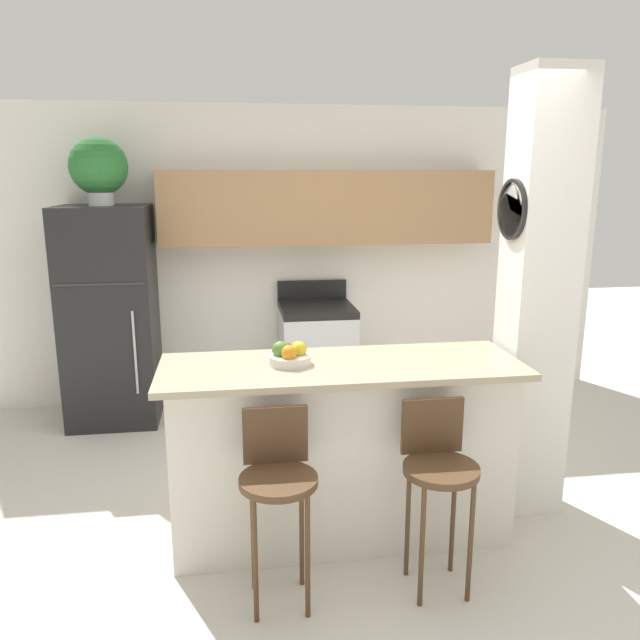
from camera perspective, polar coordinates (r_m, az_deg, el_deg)
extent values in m
plane|color=beige|center=(3.74, 1.86, -18.88)|extent=(14.00, 14.00, 0.00)
cube|color=white|center=(5.51, -2.27, 5.83)|extent=(5.60, 0.06, 2.55)
cube|color=#9E754C|center=(5.32, 0.71, 10.26)|extent=(2.79, 0.32, 0.61)
cube|color=silver|center=(5.33, -0.62, 9.64)|extent=(0.80, 0.28, 0.12)
cube|color=white|center=(3.79, 19.23, 1.68)|extent=(0.36, 0.32, 2.55)
cylinder|color=black|center=(3.64, 17.13, 9.63)|extent=(0.02, 0.33, 0.33)
cylinder|color=white|center=(3.64, 17.05, 9.64)|extent=(0.01, 0.29, 0.29)
cube|color=silver|center=(3.50, 1.92, -12.15)|extent=(1.80, 0.54, 0.97)
cube|color=tan|center=(3.32, 1.99, -4.29)|extent=(1.92, 0.66, 0.03)
cube|color=black|center=(5.34, -18.40, -2.58)|extent=(0.70, 0.64, 1.19)
cube|color=black|center=(5.18, -19.11, 6.76)|extent=(0.70, 0.64, 0.56)
cube|color=#333333|center=(4.90, -19.54, 3.09)|extent=(0.67, 0.01, 0.01)
cylinder|color=#B2B2B7|center=(4.97, -16.55, -2.89)|extent=(0.02, 0.02, 0.65)
cube|color=silver|center=(5.35, -0.30, -3.73)|extent=(0.61, 0.65, 0.85)
cube|color=black|center=(5.23, -0.31, 1.04)|extent=(0.61, 0.65, 0.06)
cube|color=black|center=(5.50, -0.74, 2.82)|extent=(0.61, 0.04, 0.16)
cube|color=black|center=(5.02, 0.22, -4.35)|extent=(0.37, 0.01, 0.27)
cylinder|color=#4C331E|center=(2.92, -3.82, -14.45)|extent=(0.36, 0.36, 0.03)
cube|color=#4C331E|center=(2.99, -4.10, -10.42)|extent=(0.31, 0.02, 0.28)
cylinder|color=#4C331E|center=(2.98, -5.94, -21.12)|extent=(0.02, 0.02, 0.61)
cylinder|color=#4C331E|center=(3.00, -1.14, -20.86)|extent=(0.02, 0.02, 0.61)
cylinder|color=#4C331E|center=(3.18, -6.13, -18.74)|extent=(0.02, 0.02, 0.61)
cylinder|color=#4C331E|center=(3.19, -1.69, -18.52)|extent=(0.02, 0.02, 0.61)
cylinder|color=#4C331E|center=(3.07, 11.02, -13.28)|extent=(0.36, 0.36, 0.03)
cube|color=#4C331E|center=(3.13, 10.22, -9.48)|extent=(0.31, 0.02, 0.28)
cylinder|color=#4C331E|center=(3.10, 9.30, -19.82)|extent=(0.02, 0.02, 0.61)
cylinder|color=#4C331E|center=(3.17, 13.60, -19.21)|extent=(0.02, 0.02, 0.61)
cylinder|color=#4C331E|center=(3.29, 8.03, -17.66)|extent=(0.02, 0.02, 0.61)
cylinder|color=#4C331E|center=(3.35, 12.07, -17.15)|extent=(0.02, 0.02, 0.61)
cylinder|color=silver|center=(5.15, -19.40, 10.57)|extent=(0.19, 0.19, 0.13)
sphere|color=#286B2D|center=(5.15, -19.60, 13.11)|extent=(0.44, 0.44, 0.44)
cylinder|color=silver|center=(3.30, -2.78, -3.64)|extent=(0.22, 0.22, 0.05)
sphere|color=gold|center=(3.30, -1.96, -2.68)|extent=(0.09, 0.09, 0.09)
sphere|color=red|center=(3.33, -3.03, -2.64)|extent=(0.07, 0.07, 0.07)
sphere|color=#4C7F2D|center=(3.29, -3.65, -2.71)|extent=(0.09, 0.09, 0.09)
sphere|color=orange|center=(3.23, -2.83, -3.02)|extent=(0.08, 0.08, 0.08)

